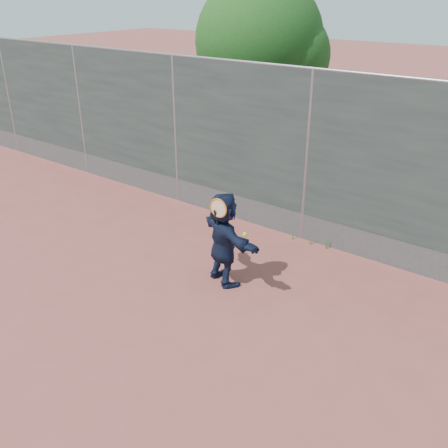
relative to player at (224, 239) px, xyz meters
The scene contains 6 objects.
ground 1.66m from the player, 80.60° to the right, with size 80.00×80.00×0.00m, color #9E4C42.
player is the anchor object (origin of this frame).
fence 2.22m from the player, 83.20° to the left, with size 20.00×0.06×3.03m.
swing_action 0.59m from the player, 64.19° to the right, with size 0.71×0.21×0.51m.
tree_left 6.12m from the player, 117.12° to the left, with size 3.15×3.00×4.53m.
weed_clump 2.08m from the player, 74.36° to the left, with size 0.68×0.07×0.30m.
Camera 1 is at (3.77, -3.87, 4.15)m, focal length 40.00 mm.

